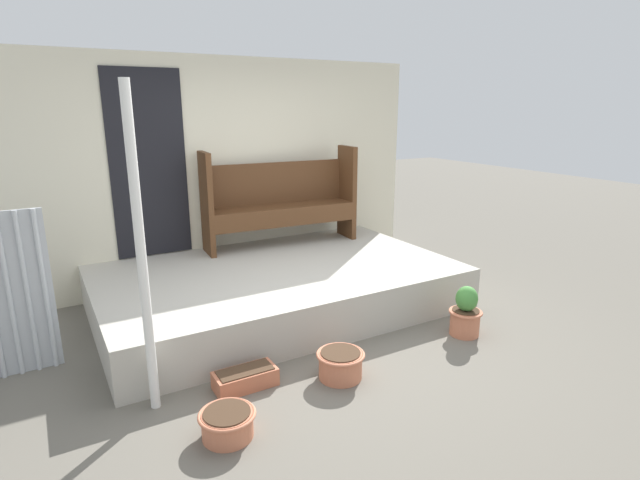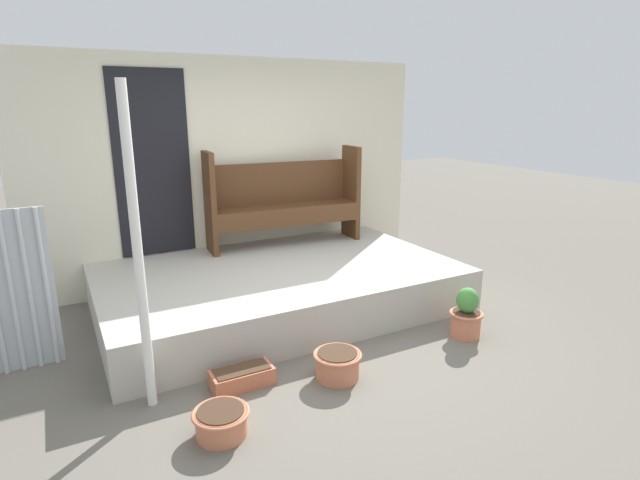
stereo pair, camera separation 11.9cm
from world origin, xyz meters
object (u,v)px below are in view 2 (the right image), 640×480
bench (284,197)px  flower_pot_left (221,421)px  support_post (138,255)px  flower_pot_middle (337,364)px  flower_pot_right (466,315)px  planter_box_rect (242,377)px

bench → flower_pot_left: bearing=-118.4°
support_post → flower_pot_middle: size_ratio=5.83×
flower_pot_right → planter_box_rect: flower_pot_right is taller
flower_pot_middle → planter_box_rect: (-0.70, 0.24, -0.05)m
support_post → bench: 2.83m
bench → flower_pot_middle: (-0.63, -2.36, -0.89)m
flower_pot_left → flower_pot_middle: 1.04m
bench → flower_pot_left: (-1.65, -2.60, -0.91)m
support_post → flower_pot_left: 1.21m
flower_pot_left → flower_pot_right: size_ratio=0.79×
planter_box_rect → support_post: bearing=172.8°
flower_pot_left → flower_pot_middle: (1.01, 0.25, 0.02)m
support_post → planter_box_rect: support_post is taller
bench → flower_pot_middle: 2.59m
support_post → flower_pot_left: bearing=-60.2°
bench → flower_pot_middle: size_ratio=4.87×
flower_pot_right → planter_box_rect: size_ratio=1.01×
support_post → planter_box_rect: size_ratio=4.73×
support_post → bench: support_post is taller
bench → flower_pot_right: bench is taller
bench → flower_pot_left: bench is taller
bench → flower_pot_right: size_ratio=3.92×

